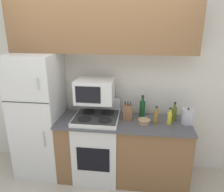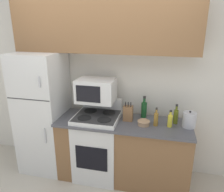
{
  "view_description": "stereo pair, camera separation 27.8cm",
  "coord_description": "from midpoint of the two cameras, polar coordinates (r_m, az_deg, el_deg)",
  "views": [
    {
      "loc": [
        0.5,
        -2.36,
        2.11
      ],
      "look_at": [
        0.16,
        0.26,
        1.23
      ],
      "focal_mm": 35.0,
      "sensor_mm": 36.0,
      "label": 1
    },
    {
      "loc": [
        0.77,
        -2.31,
        2.11
      ],
      "look_at": [
        0.16,
        0.26,
        1.23
      ],
      "focal_mm": 35.0,
      "sensor_mm": 36.0,
      "label": 2
    }
  ],
  "objects": [
    {
      "name": "refrigerator",
      "position": [
        3.3,
        -15.25,
        -4.3
      ],
      "size": [
        0.63,
        0.66,
        1.75
      ],
      "color": "silver",
      "rests_on": "ground_plane"
    },
    {
      "name": "bottle_wine_green",
      "position": [
        3.04,
        10.96,
        -3.43
      ],
      "size": [
        0.08,
        0.08,
        0.3
      ],
      "color": "#194C23",
      "rests_on": "lower_cabinets"
    },
    {
      "name": "lower_cabinets",
      "position": [
        3.13,
        5.51,
        -13.96
      ],
      "size": [
        1.76,
        0.61,
        0.88
      ],
      "color": "brown",
      "rests_on": "ground_plane"
    },
    {
      "name": "stove",
      "position": [
        3.15,
        -1.15,
        -12.66
      ],
      "size": [
        0.59,
        0.59,
        1.1
      ],
      "color": "silver",
      "rests_on": "ground_plane"
    },
    {
      "name": "upper_cabinets",
      "position": [
        2.89,
        0.62,
        18.12
      ],
      "size": [
        2.39,
        0.33,
        0.7
      ],
      "color": "brown",
      "rests_on": "refrigerator"
    },
    {
      "name": "bottle_cooking_spray",
      "position": [
        2.85,
        17.65,
        -6.13
      ],
      "size": [
        0.06,
        0.06,
        0.22
      ],
      "color": "gold",
      "rests_on": "lower_cabinets"
    },
    {
      "name": "microwave",
      "position": [
        2.93,
        -1.49,
        1.45
      ],
      "size": [
        0.51,
        0.37,
        0.31
      ],
      "color": "silver",
      "rests_on": "stove"
    },
    {
      "name": "bowl",
      "position": [
        2.83,
        11.07,
        -6.93
      ],
      "size": [
        0.16,
        0.16,
        0.06
      ],
      "color": "tan",
      "rests_on": "lower_cabinets"
    },
    {
      "name": "bottle_vinegar",
      "position": [
        2.83,
        14.21,
        -5.83
      ],
      "size": [
        0.06,
        0.06,
        0.24
      ],
      "color": "olive",
      "rests_on": "lower_cabinets"
    },
    {
      "name": "knife_block",
      "position": [
        2.91,
        6.98,
        -4.55
      ],
      "size": [
        0.12,
        0.1,
        0.26
      ],
      "color": "brown",
      "rests_on": "lower_cabinets"
    },
    {
      "name": "wall_back",
      "position": [
        3.19,
        1.33,
        3.17
      ],
      "size": [
        8.0,
        0.05,
        2.55
      ],
      "color": "silver",
      "rests_on": "ground_plane"
    },
    {
      "name": "ground_plane",
      "position": [
        3.21,
        -1.54,
        -22.67
      ],
      "size": [
        12.0,
        12.0,
        0.0
      ],
      "primitive_type": "plane",
      "color": "beige"
    },
    {
      "name": "kettle",
      "position": [
        2.92,
        22.17,
        -5.83
      ],
      "size": [
        0.16,
        0.16,
        0.22
      ],
      "color": "#B7B7BC",
      "rests_on": "lower_cabinets"
    },
    {
      "name": "bottle_olive_oil",
      "position": [
        2.96,
        18.96,
        -5.03
      ],
      "size": [
        0.06,
        0.06,
        0.26
      ],
      "color": "#5B6619",
      "rests_on": "lower_cabinets"
    }
  ]
}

